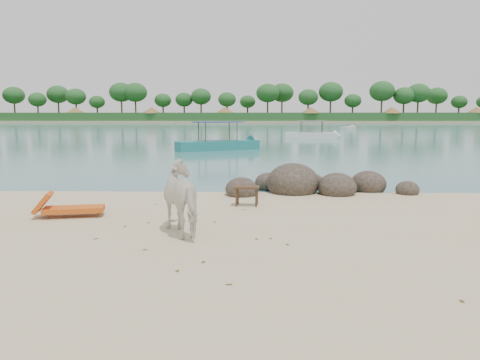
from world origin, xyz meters
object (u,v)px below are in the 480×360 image
at_px(cow, 186,198).
at_px(lounge_chair, 74,207).
at_px(boat_near, 218,126).
at_px(side_table, 247,197).
at_px(boulders, 310,185).

relative_size(cow, lounge_chair, 1.02).
xyz_separation_m(lounge_chair, boat_near, (1.86, 23.29, 1.44)).
height_order(cow, side_table, cow).
distance_m(side_table, boat_near, 21.94).
height_order(cow, boat_near, boat_near).
relative_size(boulders, side_table, 9.17).
bearing_deg(boulders, boat_near, 103.32).
bearing_deg(cow, lounge_chair, -56.26).
distance_m(side_table, lounge_chair, 4.61).
height_order(boulders, boat_near, boat_near).
bearing_deg(boulders, lounge_chair, -147.71).
bearing_deg(boat_near, cow, -115.27).
distance_m(lounge_chair, boat_near, 23.41).
bearing_deg(cow, boat_near, -116.89).
xyz_separation_m(cow, lounge_chair, (-3.09, 1.54, -0.52)).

